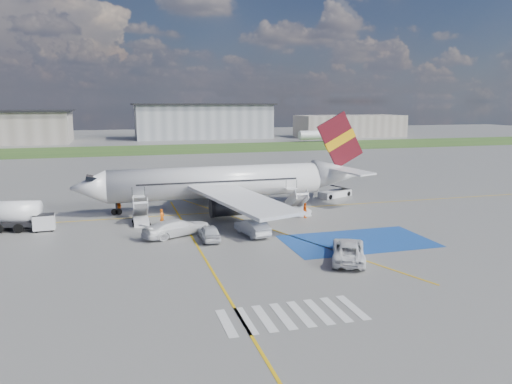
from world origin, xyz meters
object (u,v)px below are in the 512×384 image
van_white_b (177,225)px  airliner (228,182)px  van_white_a (349,247)px  gpu_cart (44,223)px  car_silver_a (209,233)px  car_silver_b (252,227)px  belt_loader (335,194)px

van_white_b → airliner: bearing=-59.7°
van_white_a → van_white_b: 17.40m
gpu_cart → van_white_b: (12.97, -5.56, 0.28)m
car_silver_a → van_white_b: 3.77m
gpu_cart → car_silver_b: size_ratio=0.43×
gpu_cart → car_silver_a: bearing=-29.9°
van_white_a → gpu_cart: bearing=-7.9°
airliner → gpu_cart: (-20.76, -5.53, -2.59)m
car_silver_a → van_white_a: van_white_a is taller
gpu_cart → car_silver_a: 17.68m
airliner → car_silver_a: 14.81m
van_white_b → van_white_a: bearing=-156.4°
airliner → van_white_b: bearing=-125.1°
airliner → gpu_cart: airliner is taller
gpu_cart → van_white_b: van_white_b is taller
airliner → car_silver_a: (-5.06, -13.67, -2.64)m
car_silver_a → van_white_a: bearing=138.7°
airliner → car_silver_b: airliner is taller
car_silver_a → gpu_cart: bearing=-27.4°
car_silver_b → van_white_a: 11.26m
belt_loader → car_silver_a: belt_loader is taller
gpu_cart → van_white_a: size_ratio=0.39×
airliner → belt_loader: (16.11, 3.36, -2.97)m
car_silver_b → gpu_cart: bearing=-31.3°
gpu_cart → belt_loader: bearing=11.1°
belt_loader → van_white_a: van_white_a is taller
belt_loader → van_white_a: (-10.92, -26.04, 0.65)m
gpu_cart → car_silver_b: 21.53m
airliner → van_white_a: bearing=-77.1°
van_white_a → car_silver_a: bearing=-15.8°
car_silver_a → car_silver_b: size_ratio=0.87×
gpu_cart → belt_loader: size_ratio=0.38×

